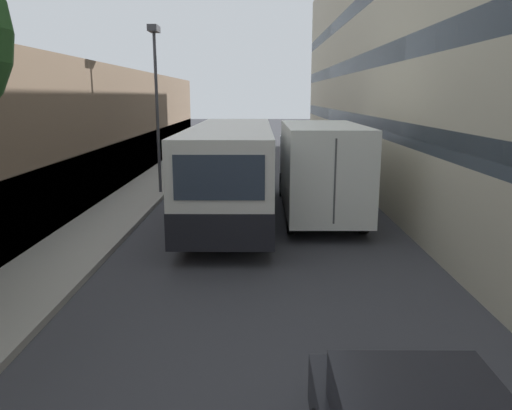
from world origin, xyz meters
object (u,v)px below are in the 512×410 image
object	(u,v)px
box_truck	(319,166)
panel_van	(214,151)
bus	(232,170)
street_lamp	(156,78)

from	to	relation	value
box_truck	panel_van	world-z (taller)	box_truck
bus	street_lamp	xyz separation A→B (m)	(-3.12, 3.68, 3.05)
bus	street_lamp	size ratio (longest dim) A/B	1.61
bus	street_lamp	distance (m)	5.71
box_truck	street_lamp	world-z (taller)	street_lamp
box_truck	panel_van	xyz separation A→B (m)	(-4.40, 9.78, -0.54)
panel_van	box_truck	bearing A→B (deg)	-65.77
box_truck	street_lamp	size ratio (longest dim) A/B	1.22
street_lamp	panel_van	bearing A→B (deg)	76.07
panel_van	bus	bearing A→B (deg)	-81.61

